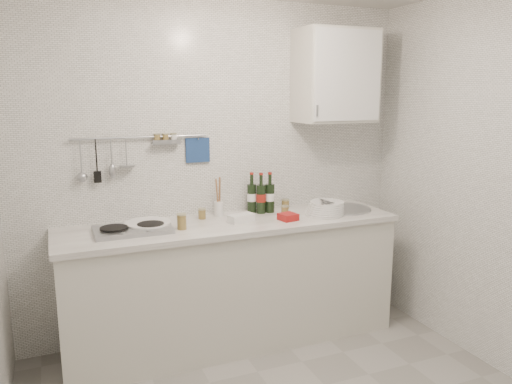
# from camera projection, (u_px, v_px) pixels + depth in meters

# --- Properties ---
(back_wall) EXTENTS (3.00, 0.02, 2.50)m
(back_wall) POSITION_uv_depth(u_px,v_px,m) (218.00, 170.00, 3.78)
(back_wall) COLOR silver
(back_wall) RESTS_ON floor
(counter) EXTENTS (2.44, 0.64, 0.96)m
(counter) POSITION_uv_depth(u_px,v_px,m) (233.00, 285.00, 3.67)
(counter) COLOR beige
(counter) RESTS_ON floor
(wall_rail) EXTENTS (0.98, 0.09, 0.34)m
(wall_rail) POSITION_uv_depth(u_px,v_px,m) (138.00, 151.00, 3.49)
(wall_rail) COLOR #93969B
(wall_rail) RESTS_ON back_wall
(wall_cabinet) EXTENTS (0.60, 0.38, 0.70)m
(wall_cabinet) POSITION_uv_depth(u_px,v_px,m) (336.00, 76.00, 3.82)
(wall_cabinet) COLOR beige
(wall_cabinet) RESTS_ON back_wall
(plate_stack_hob) EXTENTS (0.33, 0.33, 0.04)m
(plate_stack_hob) POSITION_uv_depth(u_px,v_px,m) (147.00, 225.00, 3.40)
(plate_stack_hob) COLOR #4D68AF
(plate_stack_hob) RESTS_ON counter
(plate_stack_sink) EXTENTS (0.31, 0.30, 0.10)m
(plate_stack_sink) POSITION_uv_depth(u_px,v_px,m) (326.00, 208.00, 3.78)
(plate_stack_sink) COLOR white
(plate_stack_sink) RESTS_ON counter
(wine_bottles) EXTENTS (0.20, 0.12, 0.31)m
(wine_bottles) POSITION_uv_depth(u_px,v_px,m) (261.00, 193.00, 3.81)
(wine_bottles) COLOR black
(wine_bottles) RESTS_ON counter
(butter_dish) EXTENTS (0.21, 0.14, 0.06)m
(butter_dish) POSITION_uv_depth(u_px,v_px,m) (241.00, 218.00, 3.56)
(butter_dish) COLOR white
(butter_dish) RESTS_ON counter
(strawberry_punnet) EXTENTS (0.14, 0.14, 0.05)m
(strawberry_punnet) POSITION_uv_depth(u_px,v_px,m) (288.00, 217.00, 3.60)
(strawberry_punnet) COLOR #AE1D13
(strawberry_punnet) RESTS_ON counter
(utensil_crock) EXTENTS (0.07, 0.07, 0.30)m
(utensil_crock) POSITION_uv_depth(u_px,v_px,m) (219.00, 207.00, 3.73)
(utensil_crock) COLOR white
(utensil_crock) RESTS_ON counter
(jar_a) EXTENTS (0.06, 0.06, 0.08)m
(jar_a) POSITION_uv_depth(u_px,v_px,m) (202.00, 213.00, 3.64)
(jar_a) COLOR olive
(jar_a) RESTS_ON counter
(jar_b) EXTENTS (0.06, 0.06, 0.07)m
(jar_b) POSITION_uv_depth(u_px,v_px,m) (285.00, 204.00, 3.97)
(jar_b) COLOR olive
(jar_b) RESTS_ON counter
(jar_c) EXTENTS (0.06, 0.06, 0.07)m
(jar_c) POSITION_uv_depth(u_px,v_px,m) (285.00, 210.00, 3.78)
(jar_c) COLOR olive
(jar_c) RESTS_ON counter
(jar_d) EXTENTS (0.07, 0.07, 0.11)m
(jar_d) POSITION_uv_depth(u_px,v_px,m) (182.00, 221.00, 3.36)
(jar_d) COLOR olive
(jar_d) RESTS_ON counter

